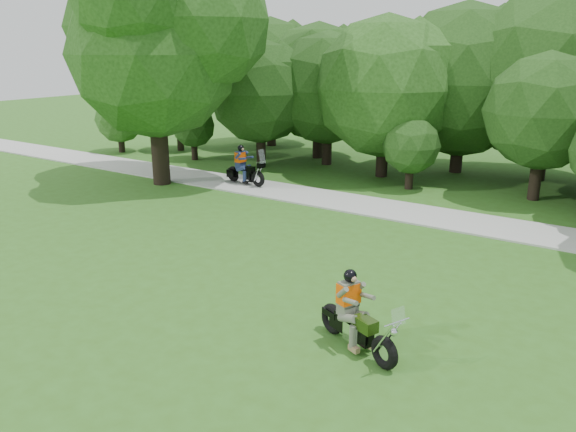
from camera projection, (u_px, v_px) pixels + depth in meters
The scene contains 6 objects.
ground at pixel (293, 309), 11.73m from camera, with size 100.00×100.00×0.00m, color #325F1B.
walkway at pixel (428, 216), 18.10m from camera, with size 60.00×2.20×0.06m, color #ADADA7.
tree_line at pixel (543, 89), 21.34m from camera, with size 39.27×12.32×7.61m.
big_tree_west at pixel (158, 33), 21.09m from camera, with size 8.64×6.56×9.96m.
chopper_motorcycle at pixel (354, 320), 10.11m from camera, with size 1.99×1.14×1.48m.
touring_motorcycle at pixel (243, 170), 22.07m from camera, with size 2.01×0.75×1.53m.
Camera 1 is at (5.80, -8.94, 5.28)m, focal length 35.00 mm.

